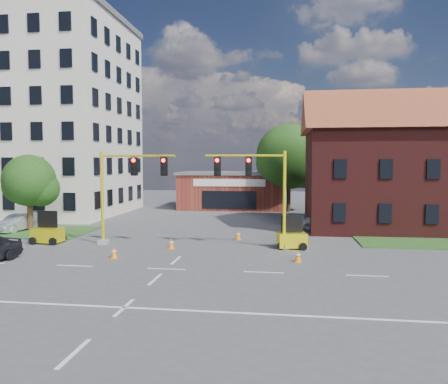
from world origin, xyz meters
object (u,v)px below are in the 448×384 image
(signal_mast_east, at_px, (258,187))
(trailer_west, at_px, (48,234))
(pickup_white, at_px, (332,224))
(signal_mast_west, at_px, (126,186))
(trailer_east, at_px, (292,238))

(signal_mast_east, bearing_deg, trailer_west, -179.31)
(trailer_west, bearing_deg, pickup_white, 24.67)
(signal_mast_east, distance_m, trailer_west, 14.57)
(pickup_white, bearing_deg, signal_mast_east, 155.30)
(pickup_white, bearing_deg, signal_mast_west, 128.96)
(trailer_west, height_order, trailer_east, trailer_west)
(signal_mast_east, height_order, pickup_white, signal_mast_east)
(trailer_west, relative_size, pickup_white, 0.44)
(signal_mast_west, distance_m, trailer_east, 11.34)
(signal_mast_west, bearing_deg, trailer_west, -178.21)
(trailer_west, bearing_deg, signal_mast_east, 4.44)
(trailer_east, bearing_deg, signal_mast_west, 170.44)
(trailer_west, bearing_deg, signal_mast_west, 5.54)
(signal_mast_west, distance_m, trailer_west, 6.39)
(signal_mast_west, distance_m, pickup_white, 16.17)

